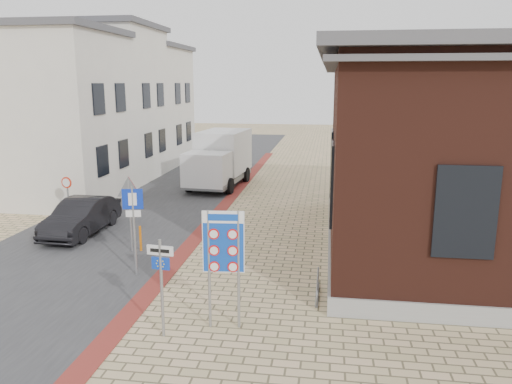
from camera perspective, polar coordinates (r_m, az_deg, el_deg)
The scene contains 15 objects.
ground at distance 12.46m, azimuth -5.98°, elevation -15.00°, with size 120.00×120.00×0.00m, color tan.
road_strip at distance 27.62m, azimuth -9.42°, elevation 0.29°, with size 7.00×60.00×0.02m, color #38383A.
curb_strip at distance 22.01m, azimuth -4.65°, elevation -2.67°, with size 0.60×40.00×0.02m, color maroon.
townhouse_near at distance 26.63m, azimuth -23.21°, elevation 8.06°, with size 7.40×6.40×8.30m.
townhouse_mid at distance 31.88m, azimuth -17.64°, elevation 9.75°, with size 7.40×6.40×9.10m.
townhouse_far at distance 37.39m, azimuth -13.57°, elevation 9.67°, with size 7.40×6.40×8.30m.
bike_rack at distance 14.01m, azimuth 7.04°, elevation -10.63°, with size 0.08×1.80×0.60m.
sedan at distance 20.33m, azimuth -19.33°, elevation -2.68°, with size 1.44×4.13×1.36m, color black.
box_truck at distance 28.02m, azimuth -4.17°, elevation 3.85°, with size 2.89×6.02×3.05m.
border_sign at distance 11.59m, azimuth -3.74°, elevation -6.01°, with size 0.98×0.14×2.87m.
essen_sign at distance 11.53m, azimuth -10.79°, elevation -9.13°, with size 0.63×0.11×2.33m.
parking_sign at distance 15.21m, azimuth -13.83°, elevation -2.52°, with size 0.60×0.16×2.76m.
yield_sign at distance 17.40m, azimuth -14.29°, elevation -0.40°, with size 0.91×0.24×2.59m.
speed_sign at distance 21.71m, azimuth -20.72°, elevation -0.16°, with size 0.47×0.10×1.99m.
bollard at distance 17.73m, azimuth -13.06°, elevation -5.22°, with size 0.08×0.08×0.90m, color orange.
Camera 1 is at (2.84, -10.70, 5.72)m, focal length 35.00 mm.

